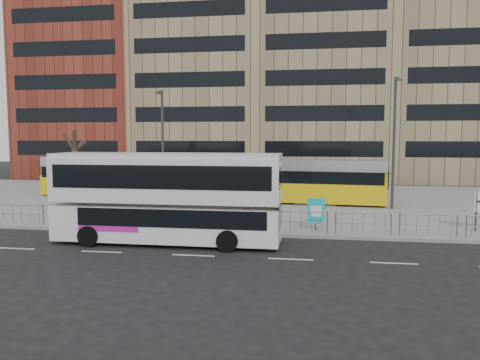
# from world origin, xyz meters

# --- Properties ---
(ground) EXTENTS (120.00, 120.00, 0.00)m
(ground) POSITION_xyz_m (0.00, 0.00, 0.00)
(ground) COLOR black
(ground) RESTS_ON ground
(plaza) EXTENTS (64.00, 24.00, 0.15)m
(plaza) POSITION_xyz_m (0.00, 12.00, 0.07)
(plaza) COLOR gray
(plaza) RESTS_ON ground
(kerb) EXTENTS (64.00, 0.25, 0.17)m
(kerb) POSITION_xyz_m (0.00, 0.05, 0.07)
(kerb) COLOR gray
(kerb) RESTS_ON ground
(building_row) EXTENTS (70.40, 18.40, 31.20)m
(building_row) POSITION_xyz_m (1.55, 34.27, 12.91)
(building_row) COLOR maroon
(building_row) RESTS_ON ground
(pedestrian_barrier) EXTENTS (32.07, 0.07, 1.10)m
(pedestrian_barrier) POSITION_xyz_m (2.00, 0.50, 0.98)
(pedestrian_barrier) COLOR gray
(pedestrian_barrier) RESTS_ON plaza
(road_markings) EXTENTS (62.00, 0.12, 0.01)m
(road_markings) POSITION_xyz_m (1.00, -4.00, 0.01)
(road_markings) COLOR white
(road_markings) RESTS_ON ground
(double_decker_bus) EXTENTS (10.35, 2.71, 4.14)m
(double_decker_bus) POSITION_xyz_m (-3.71, -2.00, 2.24)
(double_decker_bus) COLOR silver
(double_decker_bus) RESTS_ON ground
(tram) EXTENTS (26.51, 5.02, 3.11)m
(tram) POSITION_xyz_m (-5.24, 11.71, 1.71)
(tram) COLOR gold
(tram) RESTS_ON plaza
(ad_panel) EXTENTS (0.87, 0.12, 1.63)m
(ad_panel) POSITION_xyz_m (3.05, 1.31, 1.11)
(ad_panel) COLOR #2D2D30
(ad_panel) RESTS_ON plaza
(pedestrian) EXTENTS (0.50, 0.71, 1.84)m
(pedestrian) POSITION_xyz_m (-6.26, 3.22, 1.07)
(pedestrian) COLOR black
(pedestrian) RESTS_ON plaza
(traffic_light_west) EXTENTS (0.22, 0.24, 3.10)m
(traffic_light_west) POSITION_xyz_m (-7.95, 1.22, 2.12)
(traffic_light_west) COLOR #2D2D30
(traffic_light_west) RESTS_ON plaza
(lamp_post_west) EXTENTS (0.45, 1.04, 8.01)m
(lamp_post_west) POSITION_xyz_m (-7.69, 9.70, 4.53)
(lamp_post_west) COLOR #2D2D30
(lamp_post_west) RESTS_ON plaza
(lamp_post_east) EXTENTS (0.45, 1.04, 8.56)m
(lamp_post_east) POSITION_xyz_m (8.09, 9.14, 4.81)
(lamp_post_east) COLOR #2D2D30
(lamp_post_east) RESTS_ON plaza
(bare_tree) EXTENTS (4.92, 4.92, 7.57)m
(bare_tree) POSITION_xyz_m (-13.99, 8.98, 5.48)
(bare_tree) COLOR #32221B
(bare_tree) RESTS_ON plaza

